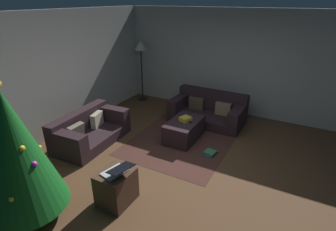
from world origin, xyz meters
name	(u,v)px	position (x,y,z in m)	size (l,w,h in m)	color
ground_plane	(184,173)	(0.00, 0.00, 0.00)	(6.40, 6.40, 0.00)	brown
rear_partition	(48,77)	(0.00, 3.14, 1.30)	(6.40, 0.12, 2.60)	#BCB7B2
corner_partition	(239,63)	(3.14, 0.00, 1.30)	(0.12, 6.40, 2.60)	#B5B0AB
couch_left	(89,130)	(0.05, 2.23, 0.26)	(1.66, 0.95, 0.65)	#2D1E23
couch_right	(209,110)	(2.25, 0.41, 0.27)	(0.95, 1.76, 0.72)	#2D1E23
ottoman	(184,130)	(1.12, 0.53, 0.21)	(0.97, 0.58, 0.43)	#2D1E23
gift_box	(185,119)	(1.13, 0.51, 0.47)	(0.22, 0.20, 0.09)	gold
tv_remote	(189,121)	(1.13, 0.44, 0.44)	(0.05, 0.16, 0.02)	black
christmas_tree	(15,151)	(-1.91, 1.46, 1.05)	(1.09, 1.09, 1.97)	brown
side_table	(116,187)	(-1.11, 0.57, 0.26)	(0.52, 0.44, 0.52)	#4C3323
laptop	(117,171)	(-1.12, 0.52, 0.58)	(0.43, 0.46, 0.17)	silver
book_stack	(210,153)	(0.80, -0.19, 0.03)	(0.32, 0.24, 0.07)	#2D5193
corner_lamp	(141,50)	(2.74, 2.67, 1.46)	(0.36, 0.36, 1.71)	black
area_rug	(184,138)	(1.12, 0.53, 0.00)	(2.60, 2.00, 0.01)	#492922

